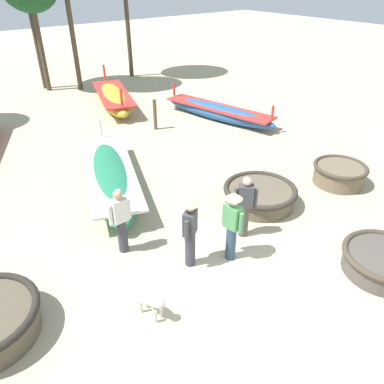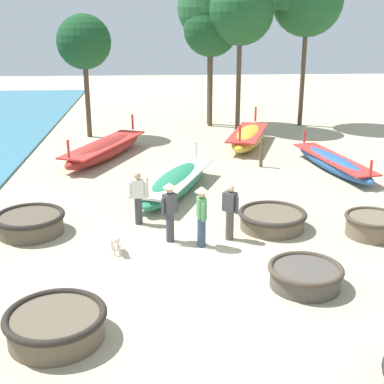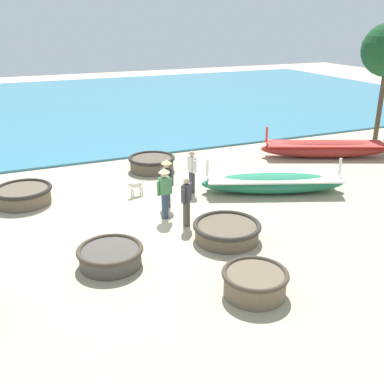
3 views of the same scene
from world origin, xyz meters
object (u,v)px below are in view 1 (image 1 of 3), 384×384
Objects in this scene: long_boat_ochre_hull at (114,98)px; coracle_front_left at (339,173)px; coracle_center at (384,261)px; coracle_upturned at (260,195)px; long_boat_blue_hull at (110,176)px; dog at (152,301)px; long_boat_white_hull at (219,112)px; fisherman_hauling at (232,222)px; fisherman_with_hat at (121,220)px; fisherman_standing_left at (190,228)px; fisherman_standing_right at (245,205)px; mooring_post_inland at (155,115)px.

coracle_front_left is at bearing -79.94° from long_boat_ochre_hull.
coracle_front_left is (2.60, 2.73, 0.05)m from coracle_center.
coracle_upturned is 4.25m from long_boat_blue_hull.
long_boat_blue_hull is at bearing 70.63° from dog.
long_boat_blue_hull reaches higher than long_boat_white_hull.
fisherman_hauling is 2.48× the size of dog.
fisherman_with_hat is at bearing -145.73° from long_boat_white_hull.
coracle_center is at bearing -24.41° from dog.
fisherman_standing_left reaches higher than long_boat_ochre_hull.
coracle_center is 3.77m from coracle_front_left.
long_boat_white_hull is 4.89m from long_boat_ochre_hull.
fisherman_hauling is (-0.80, -0.40, 0.12)m from fisherman_standing_right.
long_boat_blue_hull is at bearing 86.54° from fisherman_standing_left.
dog is at bearing -162.12° from coracle_upturned.
dog is at bearing -172.35° from fisherman_hauling.
long_boat_white_hull is at bearing 68.94° from coracle_center.
dog is at bearing -154.28° from fisherman_standing_left.
dog is (-3.02, -0.70, -0.46)m from fisherman_standing_right.
coracle_center is (0.06, -3.40, -0.01)m from coracle_upturned.
fisherman_standing_left reaches higher than fisherman_standing_right.
coracle_upturned is 1.65× the size of mooring_post_inland.
long_boat_blue_hull is at bearing 143.54° from coracle_front_left.
long_boat_ochre_hull is (3.53, 6.37, 0.05)m from long_boat_blue_hull.
coracle_center is 4.84m from dog.
fisherman_hauling is at bearing -44.27° from fisherman_with_hat.
fisherman_hauling is (0.58, -4.39, 0.59)m from long_boat_blue_hull.
fisherman_hauling is 1.41× the size of mooring_post_inland.
coracle_upturned is at bearing -122.27° from long_boat_white_hull.
coracle_center is 3.09m from fisherman_standing_right.
long_boat_ochre_hull is at bearing 123.27° from long_boat_white_hull.
fisherman_standing_left is (-3.77, -10.38, 0.55)m from long_boat_ochre_hull.
fisherman_hauling is (-4.78, -0.43, 0.64)m from coracle_front_left.
dog is at bearing -115.08° from long_boat_ochre_hull.
fisherman_standing_right and fisherman_with_hat have the same top height.
long_boat_white_hull is 2.79m from mooring_post_inland.
fisherman_hauling is (-2.12, -1.10, 0.67)m from coracle_upturned.
long_boat_ochre_hull reaches higher than coracle_center.
coracle_upturned is 2.75m from coracle_front_left.
fisherman_hauling is at bearing -174.83° from coracle_front_left.
coracle_front_left is 0.32× the size of long_boat_ochre_hull.
coracle_front_left is 2.30× the size of dog.
fisherman_standing_right is (-2.15, -10.36, 0.43)m from long_boat_ochre_hull.
fisherman_hauling reaches higher than long_boat_blue_hull.
mooring_post_inland is at bearing 40.20° from long_boat_blue_hull.
long_boat_ochre_hull is 4.13× the size of mooring_post_inland.
long_boat_ochre_hull is 10.59m from fisherman_standing_right.
dog is (-1.41, -0.68, -0.59)m from fisherman_standing_left.
long_boat_white_hull reaches higher than coracle_front_left.
fisherman_standing_left reaches higher than mooring_post_inland.
long_boat_blue_hull is 4.47m from fisherman_hauling.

